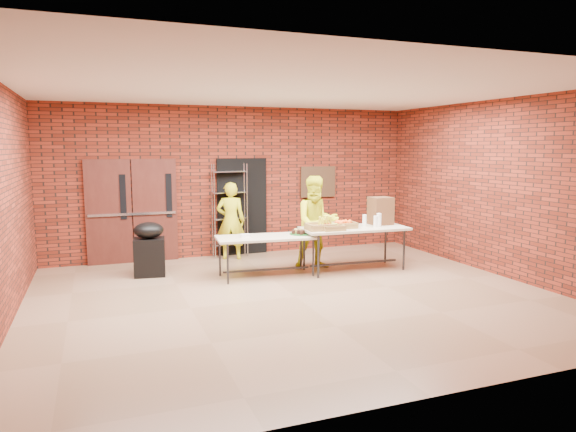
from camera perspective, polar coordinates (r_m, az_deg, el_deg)
The scene contains 19 objects.
room at distance 7.86m, azimuth 0.88°, elevation 2.30°, with size 8.08×7.08×3.28m.
double_doors at distance 10.82m, azimuth -16.89°, elevation 0.52°, with size 1.78×0.12×2.10m.
dark_doorway at distance 11.22m, azimuth -5.12°, elevation 1.05°, with size 1.10×0.06×2.10m, color black.
bronze_plaque at distance 11.77m, azimuth 3.36°, elevation 3.82°, with size 0.85×0.04×0.70m, color #402A19.
wire_rack at distance 11.01m, azimuth -6.48°, elevation 0.62°, with size 0.73×0.24×1.99m, color #AEAFB5, non-canonical shape.
table_left at distance 9.29m, azimuth -2.42°, elevation -2.65°, with size 1.85×0.91×0.74m.
table_right at distance 9.82m, azimuth 7.39°, elevation -1.65°, with size 2.05×0.94×0.83m.
basket_bananas at distance 9.43m, azimuth 3.61°, elevation -1.15°, with size 0.50×0.39×0.15m.
basket_oranges at distance 9.70m, azimuth 6.18°, elevation -0.97°, with size 0.45×0.35×0.14m.
basket_apples at distance 9.41m, azimuth 4.96°, elevation -1.25°, with size 0.41×0.32×0.13m.
muffin_tray at distance 9.49m, azimuth 1.41°, elevation -1.76°, with size 0.41×0.41×0.10m.
napkin_box at distance 9.22m, azimuth -4.77°, elevation -2.18°, with size 0.17×0.11×0.06m, color white.
coffee_dispenser at distance 10.23m, azimuth 10.24°, elevation 0.58°, with size 0.41×0.37×0.54m, color brown.
cup_stack_front at distance 9.85m, azimuth 9.70°, elevation -0.61°, with size 0.07×0.07×0.22m, color white.
cup_stack_mid at distance 9.88m, azimuth 10.07°, elevation -0.46°, with size 0.09×0.09×0.27m, color white.
cup_stack_back at distance 9.92m, azimuth 8.49°, elevation -0.51°, with size 0.08×0.08×0.23m, color white.
covered_grill at distance 9.69m, azimuth -15.15°, elevation -3.55°, with size 0.60×0.52×0.99m.
volunteer_woman at distance 10.77m, azimuth -6.38°, elevation -0.53°, with size 0.59×0.39×1.62m, color yellow.
volunteer_man at distance 9.92m, azimuth 3.20°, elevation -0.70°, with size 0.87×0.68×1.79m, color yellow.
Camera 1 is at (-2.86, -7.28, 2.33)m, focal length 32.00 mm.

